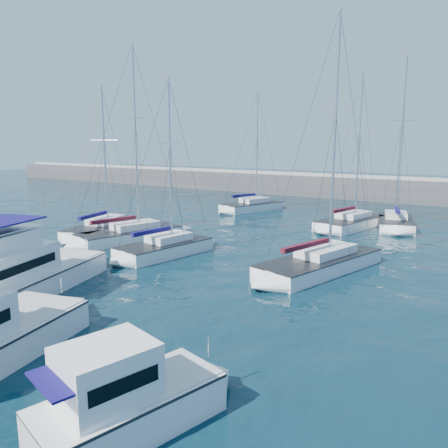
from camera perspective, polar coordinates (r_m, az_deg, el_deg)
The scene contains 11 objects.
ground at distance 23.71m, azimuth -19.83°, elevation -10.10°, with size 220.00×220.00×0.00m, color black.
breakwater at distance 67.86m, azimuth 17.82°, elevation 4.08°, with size 160.00×6.00×4.45m.
motor_yacht_port_inner at distance 25.81m, azimuth -25.37°, elevation -6.17°, with size 6.47×11.06×4.69m.
motor_yacht_stbd_outer at distance 13.52m, azimuth -13.07°, elevation -21.76°, with size 3.58×5.77×3.20m.
sailboat_mid_a at distance 40.63m, azimuth -15.51°, elevation -0.62°, with size 4.92×8.70×13.28m.
sailboat_mid_b at distance 37.47m, azimuth -12.14°, elevation -1.35°, with size 5.25×9.26×16.16m.
sailboat_mid_c at distance 32.31m, azimuth -7.72°, elevation -3.14°, with size 4.06×7.59×12.96m.
sailboat_mid_d at distance 28.75m, azimuth 12.51°, elevation -5.00°, with size 5.49×10.17×16.28m.
sailboat_back_a at distance 53.15m, azimuth 3.64°, elevation 2.33°, with size 5.34×8.38×14.30m.
sailboat_back_b at distance 43.85m, azimuth 16.19°, elevation 0.17°, with size 4.87×8.79×14.83m.
sailboat_back_c at distance 45.10m, azimuth 21.50°, elevation 0.18°, with size 4.75×7.55×16.37m.
Camera 1 is at (18.07, -13.02, 8.11)m, focal length 35.00 mm.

